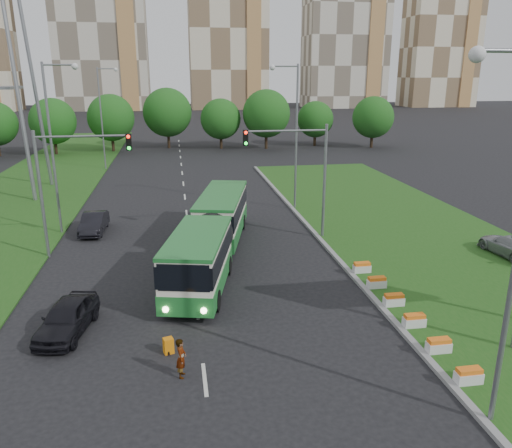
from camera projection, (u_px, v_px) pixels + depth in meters
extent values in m
plane|color=black|center=(257.00, 305.00, 25.22)|extent=(360.00, 360.00, 0.00)
cube|color=#1E4F16|center=(422.00, 241.00, 34.75)|extent=(14.00, 60.00, 0.15)
cube|color=gray|center=(326.00, 246.00, 33.68)|extent=(0.30, 60.00, 0.18)
cube|color=#1E4F16|center=(21.00, 200.00, 46.06)|extent=(12.00, 110.00, 0.10)
cylinder|color=gray|center=(324.00, 183.00, 34.50)|extent=(0.20, 0.20, 8.00)
cylinder|color=gray|center=(287.00, 131.00, 33.03)|extent=(5.50, 0.14, 0.14)
cube|color=black|center=(246.00, 138.00, 32.73)|extent=(0.32, 0.32, 1.00)
cylinder|color=gray|center=(41.00, 196.00, 30.72)|extent=(0.20, 0.20, 8.00)
cylinder|color=gray|center=(82.00, 136.00, 30.10)|extent=(5.50, 0.14, 0.14)
cube|color=black|center=(129.00, 142.00, 30.64)|extent=(0.32, 0.32, 1.00)
cube|color=beige|center=(100.00, 25.00, 155.62)|extent=(28.00, 15.00, 52.00)
cube|color=beige|center=(228.00, 30.00, 162.06)|extent=(25.00, 15.00, 50.00)
cube|color=beige|center=(345.00, 36.00, 168.64)|extent=(27.00, 15.00, 47.00)
cube|color=beige|center=(440.00, 48.00, 175.04)|extent=(24.00, 14.00, 40.00)
cube|color=white|center=(217.00, 260.00, 26.15)|extent=(2.62, 7.22, 2.83)
cube|color=white|center=(205.00, 214.00, 34.91)|extent=(2.62, 8.79, 2.83)
cylinder|color=black|center=(211.00, 236.00, 30.17)|extent=(2.62, 1.31, 2.62)
cube|color=#20702D|center=(217.00, 277.00, 26.43)|extent=(2.70, 7.27, 0.99)
cube|color=#20702D|center=(206.00, 226.00, 35.18)|extent=(2.70, 8.84, 0.99)
cube|color=black|center=(217.00, 252.00, 26.02)|extent=(2.70, 7.27, 1.10)
cube|color=black|center=(205.00, 207.00, 34.77)|extent=(2.70, 8.84, 1.10)
imported|color=black|center=(67.00, 317.00, 22.33)|extent=(2.61, 4.71, 1.52)
imported|color=black|center=(94.00, 223.00, 36.59)|extent=(1.73, 4.48, 1.46)
imported|color=gray|center=(511.00, 246.00, 31.45)|extent=(2.33, 4.83, 1.36)
imported|color=gray|center=(181.00, 358.00, 19.05)|extent=(0.46, 0.63, 1.61)
cube|color=orange|center=(168.00, 346.00, 20.80)|extent=(0.40, 0.34, 0.68)
cylinder|color=black|center=(169.00, 353.00, 20.71)|extent=(0.05, 0.16, 0.16)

